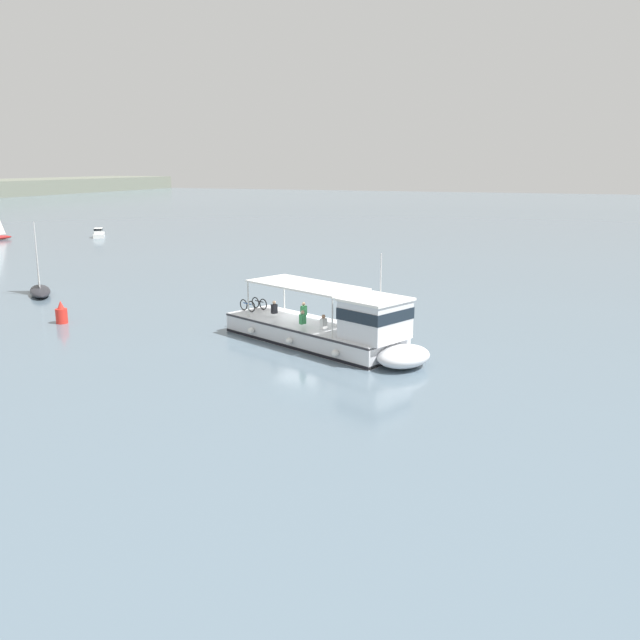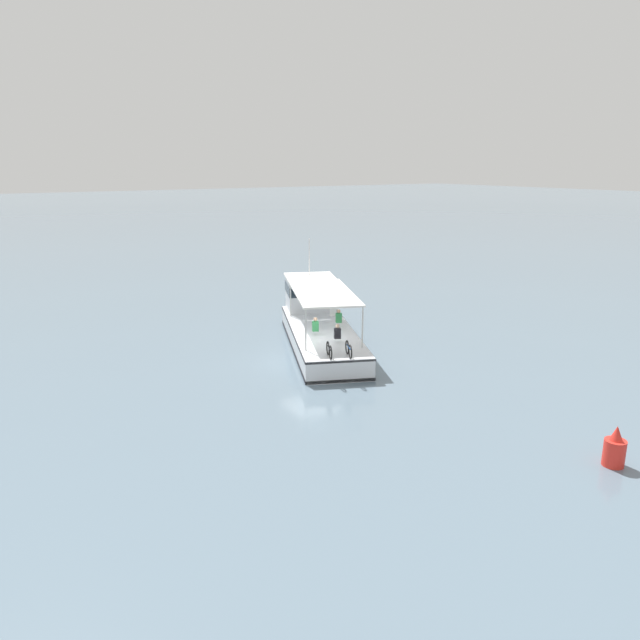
{
  "view_description": "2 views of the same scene",
  "coord_description": "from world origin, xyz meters",
  "px_view_note": "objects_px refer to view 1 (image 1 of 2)",
  "views": [
    {
      "loc": [
        -34.04,
        -14.15,
        9.48
      ],
      "look_at": [
        -1.82,
        -1.9,
        1.4
      ],
      "focal_mm": 37.53,
      "sensor_mm": 36.0,
      "label": 1
    },
    {
      "loc": [
        15.04,
        24.13,
        9.62
      ],
      "look_at": [
        -1.82,
        -1.9,
        1.4
      ],
      "focal_mm": 33.17,
      "sensor_mm": 36.0,
      "label": 2
    }
  ],
  "objects_px": {
    "ferry_main": "(334,330)",
    "sailboat_near_port": "(40,288)",
    "channel_buoy": "(61,314)",
    "motorboat_near_starboard": "(99,233)"
  },
  "relations": [
    {
      "from": "ferry_main",
      "to": "sailboat_near_port",
      "type": "relative_size",
      "value": 2.38
    },
    {
      "from": "ferry_main",
      "to": "channel_buoy",
      "type": "bearing_deg",
      "value": 91.28
    },
    {
      "from": "ferry_main",
      "to": "channel_buoy",
      "type": "distance_m",
      "value": 17.45
    },
    {
      "from": "ferry_main",
      "to": "motorboat_near_starboard",
      "type": "xyz_separation_m",
      "value": [
        40.29,
        47.27,
        -0.47
      ]
    },
    {
      "from": "sailboat_near_port",
      "to": "motorboat_near_starboard",
      "type": "xyz_separation_m",
      "value": [
        34.05,
        21.96,
        0.0
      ]
    },
    {
      "from": "sailboat_near_port",
      "to": "channel_buoy",
      "type": "xyz_separation_m",
      "value": [
        -6.64,
        -7.87,
        0.03
      ]
    },
    {
      "from": "motorboat_near_starboard",
      "to": "channel_buoy",
      "type": "xyz_separation_m",
      "value": [
        -40.68,
        -29.83,
        0.02
      ]
    },
    {
      "from": "ferry_main",
      "to": "channel_buoy",
      "type": "xyz_separation_m",
      "value": [
        -0.39,
        17.44,
        -0.45
      ]
    },
    {
      "from": "ferry_main",
      "to": "motorboat_near_starboard",
      "type": "height_order",
      "value": "ferry_main"
    },
    {
      "from": "motorboat_near_starboard",
      "to": "ferry_main",
      "type": "bearing_deg",
      "value": -130.45
    }
  ]
}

